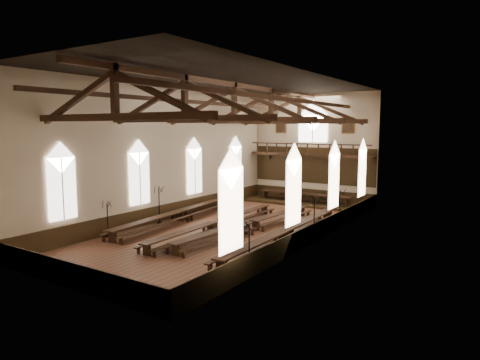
# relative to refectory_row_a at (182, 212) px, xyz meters

# --- Properties ---
(ground) EXTENTS (26.00, 26.00, 0.00)m
(ground) POSITION_rel_refectory_row_a_xyz_m (4.86, -0.12, -0.60)
(ground) COLOR brown
(ground) RESTS_ON ground
(room_walls) EXTENTS (26.00, 26.00, 26.00)m
(room_walls) POSITION_rel_refectory_row_a_xyz_m (4.86, -0.12, 5.86)
(room_walls) COLOR beige
(room_walls) RESTS_ON ground
(wainscot_band) EXTENTS (12.00, 26.00, 1.20)m
(wainscot_band) POSITION_rel_refectory_row_a_xyz_m (4.86, -0.12, 0.00)
(wainscot_band) COLOR #32210F
(wainscot_band) RESTS_ON ground
(side_windows) EXTENTS (11.85, 19.80, 4.50)m
(side_windows) POSITION_rel_refectory_row_a_xyz_m (4.86, -0.12, 3.14)
(side_windows) COLOR white
(side_windows) RESTS_ON room_walls
(end_window) EXTENTS (2.80, 0.12, 3.80)m
(end_window) POSITION_rel_refectory_row_a_xyz_m (4.86, 12.77, 6.62)
(end_window) COLOR white
(end_window) RESTS_ON room_walls
(minstrels_gallery) EXTENTS (11.80, 1.24, 3.70)m
(minstrels_gallery) POSITION_rel_refectory_row_a_xyz_m (4.86, 12.54, 3.31)
(minstrels_gallery) COLOR #341D10
(minstrels_gallery) RESTS_ON room_walls
(portraits) EXTENTS (7.75, 0.09, 1.45)m
(portraits) POSITION_rel_refectory_row_a_xyz_m (4.86, 12.77, 6.50)
(portraits) COLOR brown
(portraits) RESTS_ON room_walls
(roof_trusses) EXTENTS (11.70, 25.70, 2.80)m
(roof_trusses) POSITION_rel_refectory_row_a_xyz_m (4.86, -0.12, 7.62)
(roof_trusses) COLOR #341D10
(roof_trusses) RESTS_ON room_walls
(refectory_row_a) EXTENTS (2.42, 15.18, 0.82)m
(refectory_row_a) POSITION_rel_refectory_row_a_xyz_m (0.00, 0.00, 0.00)
(refectory_row_a) COLOR #341D10
(refectory_row_a) RESTS_ON ground
(refectory_row_b) EXTENTS (1.59, 14.01, 0.70)m
(refectory_row_b) POSITION_rel_refectory_row_a_xyz_m (4.12, -1.15, -0.08)
(refectory_row_b) COLOR #341D10
(refectory_row_b) RESTS_ON ground
(refectory_row_c) EXTENTS (2.02, 14.32, 0.73)m
(refectory_row_c) POSITION_rel_refectory_row_a_xyz_m (6.22, -0.21, -0.06)
(refectory_row_c) COLOR #341D10
(refectory_row_c) RESTS_ON ground
(refectory_row_d) EXTENTS (1.77, 14.86, 0.80)m
(refectory_row_d) POSITION_rel_refectory_row_a_xyz_m (9.27, -0.93, -0.02)
(refectory_row_d) COLOR #341D10
(refectory_row_d) RESTS_ON ground
(dais) EXTENTS (11.40, 3.02, 0.20)m
(dais) POSITION_rel_refectory_row_a_xyz_m (4.79, 11.28, -0.50)
(dais) COLOR #32210F
(dais) RESTS_ON ground
(high_table) EXTENTS (8.75, 1.04, 0.82)m
(high_table) POSITION_rel_refectory_row_a_xyz_m (4.79, 11.28, 0.30)
(high_table) COLOR #341D10
(high_table) RESTS_ON dais
(high_chairs) EXTENTS (5.85, 0.45, 1.00)m
(high_chairs) POSITION_rel_refectory_row_a_xyz_m (4.79, 12.12, 0.15)
(high_chairs) COLOR #341D10
(high_chairs) RESTS_ON dais
(candelabrum_left_near) EXTENTS (0.68, 0.68, 2.31)m
(candelabrum_left_near) POSITION_rel_refectory_row_a_xyz_m (-0.69, -6.28, 0.10)
(candelabrum_left_near) COLOR black
(candelabrum_left_near) RESTS_ON ground
(candelabrum_left_mid) EXTENTS (0.76, 0.84, 2.74)m
(candelabrum_left_mid) POSITION_rel_refectory_row_a_xyz_m (-0.69, -1.63, 0.24)
(candelabrum_left_mid) COLOR black
(candelabrum_left_mid) RESTS_ON ground
(candelabrum_left_far) EXTENTS (0.87, 0.81, 2.86)m
(candelabrum_left_far) POSITION_rel_refectory_row_a_xyz_m (-0.69, 7.25, 0.27)
(candelabrum_left_far) COLOR black
(candelabrum_left_far) RESTS_ON ground
(candelabrum_right_near) EXTENTS (0.74, 0.72, 2.48)m
(candelabrum_right_near) POSITION_rel_refectory_row_a_xyz_m (10.41, -7.10, 0.16)
(candelabrum_right_near) COLOR black
(candelabrum_right_near) RESTS_ON ground
(candelabrum_right_mid) EXTENTS (0.74, 0.80, 2.62)m
(candelabrum_right_mid) POSITION_rel_refectory_row_a_xyz_m (10.41, 0.56, 0.20)
(candelabrum_right_mid) COLOR black
(candelabrum_right_mid) RESTS_ON ground
(candelabrum_right_far) EXTENTS (0.76, 0.80, 2.64)m
(candelabrum_right_far) POSITION_rel_refectory_row_a_xyz_m (10.41, 5.04, 0.21)
(candelabrum_right_far) COLOR black
(candelabrum_right_far) RESTS_ON ground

